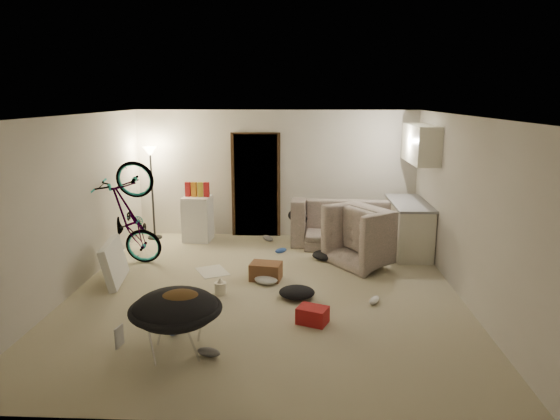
{
  "coord_description": "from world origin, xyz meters",
  "views": [
    {
      "loc": [
        0.53,
        -6.76,
        2.76
      ],
      "look_at": [
        0.19,
        0.6,
        1.07
      ],
      "focal_mm": 32.0,
      "sensor_mm": 36.0,
      "label": 1
    }
  ],
  "objects_px": {
    "saucer_chair": "(176,317)",
    "armchair": "(375,241)",
    "kitchen_counter": "(408,228)",
    "mini_fridge": "(198,219)",
    "tv_box": "(114,262)",
    "drink_case_a": "(266,271)",
    "sofa": "(352,227)",
    "juicer": "(220,287)",
    "floor_lamp": "(151,173)",
    "bicycle": "(131,238)",
    "drink_case_b": "(313,315)"
  },
  "relations": [
    {
      "from": "kitchen_counter",
      "to": "bicycle",
      "type": "height_order",
      "value": "bicycle"
    },
    {
      "from": "sofa",
      "to": "juicer",
      "type": "bearing_deg",
      "value": 54.32
    },
    {
      "from": "saucer_chair",
      "to": "bicycle",
      "type": "bearing_deg",
      "value": 117.12
    },
    {
      "from": "mini_fridge",
      "to": "drink_case_b",
      "type": "relative_size",
      "value": 2.42
    },
    {
      "from": "drink_case_a",
      "to": "sofa",
      "type": "bearing_deg",
      "value": 62.06
    },
    {
      "from": "kitchen_counter",
      "to": "mini_fridge",
      "type": "relative_size",
      "value": 1.72
    },
    {
      "from": "kitchen_counter",
      "to": "drink_case_b",
      "type": "bearing_deg",
      "value": -120.31
    },
    {
      "from": "sofa",
      "to": "drink_case_b",
      "type": "distance_m",
      "value": 3.57
    },
    {
      "from": "saucer_chair",
      "to": "juicer",
      "type": "xyz_separation_m",
      "value": [
        0.2,
        1.68,
        -0.32
      ]
    },
    {
      "from": "saucer_chair",
      "to": "tv_box",
      "type": "distance_m",
      "value": 2.55
    },
    {
      "from": "kitchen_counter",
      "to": "tv_box",
      "type": "relative_size",
      "value": 1.58
    },
    {
      "from": "kitchen_counter",
      "to": "saucer_chair",
      "type": "xyz_separation_m",
      "value": [
        -3.26,
        -3.83,
        -0.02
      ]
    },
    {
      "from": "tv_box",
      "to": "juicer",
      "type": "relative_size",
      "value": 3.87
    },
    {
      "from": "tv_box",
      "to": "juicer",
      "type": "bearing_deg",
      "value": -21.73
    },
    {
      "from": "saucer_chair",
      "to": "floor_lamp",
      "type": "bearing_deg",
      "value": 109.35
    },
    {
      "from": "floor_lamp",
      "to": "armchair",
      "type": "distance_m",
      "value": 4.44
    },
    {
      "from": "drink_case_a",
      "to": "drink_case_b",
      "type": "relative_size",
      "value": 1.29
    },
    {
      "from": "floor_lamp",
      "to": "drink_case_b",
      "type": "height_order",
      "value": "floor_lamp"
    },
    {
      "from": "saucer_chair",
      "to": "drink_case_a",
      "type": "relative_size",
      "value": 2.17
    },
    {
      "from": "floor_lamp",
      "to": "mini_fridge",
      "type": "bearing_deg",
      "value": -6.37
    },
    {
      "from": "sofa",
      "to": "drink_case_a",
      "type": "height_order",
      "value": "sofa"
    },
    {
      "from": "floor_lamp",
      "to": "drink_case_b",
      "type": "relative_size",
      "value": 5.04
    },
    {
      "from": "armchair",
      "to": "tv_box",
      "type": "relative_size",
      "value": 1.17
    },
    {
      "from": "floor_lamp",
      "to": "juicer",
      "type": "relative_size",
      "value": 7.36
    },
    {
      "from": "sofa",
      "to": "bicycle",
      "type": "relative_size",
      "value": 1.27
    },
    {
      "from": "floor_lamp",
      "to": "sofa",
      "type": "height_order",
      "value": "floor_lamp"
    },
    {
      "from": "kitchen_counter",
      "to": "juicer",
      "type": "bearing_deg",
      "value": -145.0
    },
    {
      "from": "mini_fridge",
      "to": "juicer",
      "type": "xyz_separation_m",
      "value": [
        0.88,
        -2.69,
        -0.33
      ]
    },
    {
      "from": "mini_fridge",
      "to": "juicer",
      "type": "bearing_deg",
      "value": -68.22
    },
    {
      "from": "tv_box",
      "to": "bicycle",
      "type": "bearing_deg",
      "value": 81.54
    },
    {
      "from": "bicycle",
      "to": "juicer",
      "type": "distance_m",
      "value": 2.09
    },
    {
      "from": "saucer_chair",
      "to": "drink_case_b",
      "type": "bearing_deg",
      "value": 28.41
    },
    {
      "from": "kitchen_counter",
      "to": "bicycle",
      "type": "bearing_deg",
      "value": -168.63
    },
    {
      "from": "armchair",
      "to": "juicer",
      "type": "bearing_deg",
      "value": 88.18
    },
    {
      "from": "tv_box",
      "to": "drink_case_a",
      "type": "relative_size",
      "value": 2.06
    },
    {
      "from": "floor_lamp",
      "to": "kitchen_counter",
      "type": "xyz_separation_m",
      "value": [
        4.83,
        -0.65,
        -0.87
      ]
    },
    {
      "from": "tv_box",
      "to": "drink_case_b",
      "type": "distance_m",
      "value": 3.23
    },
    {
      "from": "saucer_chair",
      "to": "armchair",
      "type": "bearing_deg",
      "value": 51.33
    },
    {
      "from": "sofa",
      "to": "tv_box",
      "type": "bearing_deg",
      "value": 33.61
    },
    {
      "from": "kitchen_counter",
      "to": "drink_case_a",
      "type": "xyz_separation_m",
      "value": [
        -2.45,
        -1.53,
        -0.31
      ]
    },
    {
      "from": "kitchen_counter",
      "to": "mini_fridge",
      "type": "distance_m",
      "value": 3.97
    },
    {
      "from": "floor_lamp",
      "to": "armchair",
      "type": "xyz_separation_m",
      "value": [
        4.15,
        -1.25,
        -0.94
      ]
    },
    {
      "from": "tv_box",
      "to": "juicer",
      "type": "xyz_separation_m",
      "value": [
        1.67,
        -0.39,
        -0.21
      ]
    },
    {
      "from": "armchair",
      "to": "drink_case_b",
      "type": "relative_size",
      "value": 3.1
    },
    {
      "from": "mini_fridge",
      "to": "saucer_chair",
      "type": "relative_size",
      "value": 0.87
    },
    {
      "from": "bicycle",
      "to": "mini_fridge",
      "type": "relative_size",
      "value": 2.06
    },
    {
      "from": "tv_box",
      "to": "drink_case_a",
      "type": "distance_m",
      "value": 2.29
    },
    {
      "from": "floor_lamp",
      "to": "armchair",
      "type": "height_order",
      "value": "floor_lamp"
    },
    {
      "from": "tv_box",
      "to": "drink_case_b",
      "type": "xyz_separation_m",
      "value": [
        2.97,
        -1.27,
        -0.21
      ]
    },
    {
      "from": "drink_case_b",
      "to": "kitchen_counter",
      "type": "bearing_deg",
      "value": 81.74
    }
  ]
}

